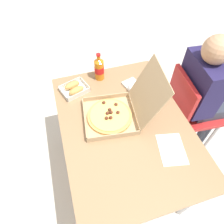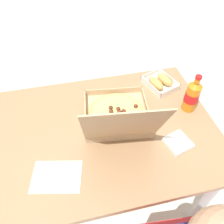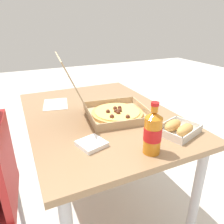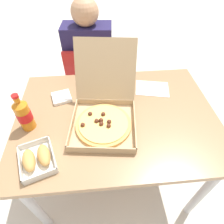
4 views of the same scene
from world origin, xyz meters
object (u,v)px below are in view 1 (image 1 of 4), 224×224
(napkin_pile, at_px, (131,85))
(diner_person, at_px, (204,90))
(paper_menu, at_px, (172,149))
(pizza_box_open, at_px, (116,112))
(chair, at_px, (189,108))
(bread_side_box, at_px, (74,88))
(cola_bottle, at_px, (99,69))

(napkin_pile, bearing_deg, diner_person, 71.80)
(napkin_pile, bearing_deg, paper_menu, 4.16)
(diner_person, distance_m, pizza_box_open, 0.75)
(pizza_box_open, distance_m, napkin_pile, 0.32)
(diner_person, bearing_deg, pizza_box_open, -84.48)
(chair, xyz_separation_m, diner_person, (0.01, 0.06, 0.21))
(bread_side_box, bearing_deg, paper_menu, 35.72)
(chair, xyz_separation_m, pizza_box_open, (0.08, -0.68, 0.29))
(pizza_box_open, relative_size, bread_side_box, 2.25)
(diner_person, distance_m, bread_side_box, 0.99)
(bread_side_box, relative_size, paper_menu, 1.09)
(diner_person, height_order, pizza_box_open, diner_person)
(diner_person, distance_m, cola_bottle, 0.83)
(pizza_box_open, distance_m, cola_bottle, 0.40)
(pizza_box_open, xyz_separation_m, cola_bottle, (-0.40, -0.01, 0.05))
(chair, bearing_deg, bread_side_box, -104.97)
(paper_menu, bearing_deg, bread_side_box, -132.24)
(cola_bottle, relative_size, napkin_pile, 2.04)
(diner_person, relative_size, napkin_pile, 10.46)
(bread_side_box, distance_m, napkin_pile, 0.43)
(napkin_pile, bearing_deg, bread_side_box, -99.40)
(pizza_box_open, distance_m, paper_menu, 0.41)
(paper_menu, height_order, napkin_pile, napkin_pile)
(pizza_box_open, height_order, paper_menu, pizza_box_open)
(cola_bottle, bearing_deg, napkin_pile, 53.83)
(chair, distance_m, napkin_pile, 0.57)
(chair, bearing_deg, paper_menu, -47.02)
(diner_person, bearing_deg, cola_bottle, -113.83)
(chair, distance_m, bread_side_box, 0.97)
(chair, bearing_deg, pizza_box_open, -83.58)
(napkin_pile, bearing_deg, pizza_box_open, -39.32)
(diner_person, xyz_separation_m, bread_side_box, (-0.25, -0.96, 0.06))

